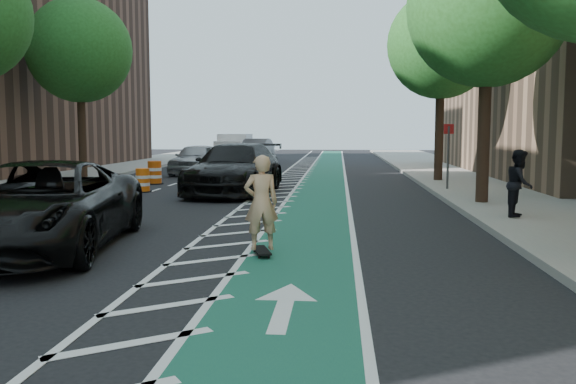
# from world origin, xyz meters

# --- Properties ---
(ground) EXTENTS (120.00, 120.00, 0.00)m
(ground) POSITION_xyz_m (0.00, 0.00, 0.00)
(ground) COLOR black
(ground) RESTS_ON ground
(bike_lane) EXTENTS (2.00, 90.00, 0.01)m
(bike_lane) POSITION_xyz_m (3.00, 10.00, 0.01)
(bike_lane) COLOR #164E45
(bike_lane) RESTS_ON ground
(buffer_strip) EXTENTS (1.40, 90.00, 0.01)m
(buffer_strip) POSITION_xyz_m (1.50, 10.00, 0.01)
(buffer_strip) COLOR silver
(buffer_strip) RESTS_ON ground
(sidewalk_right) EXTENTS (5.00, 90.00, 0.15)m
(sidewalk_right) POSITION_xyz_m (9.50, 10.00, 0.07)
(sidewalk_right) COLOR gray
(sidewalk_right) RESTS_ON ground
(curb_right) EXTENTS (0.12, 90.00, 0.16)m
(curb_right) POSITION_xyz_m (7.05, 10.00, 0.08)
(curb_right) COLOR gray
(curb_right) RESTS_ON ground
(curb_left) EXTENTS (0.12, 90.00, 0.16)m
(curb_left) POSITION_xyz_m (-7.05, 10.00, 0.08)
(curb_left) COLOR gray
(curb_left) RESTS_ON ground
(tree_r_c) EXTENTS (4.20, 4.20, 7.90)m
(tree_r_c) POSITION_xyz_m (7.90, 8.00, 5.77)
(tree_r_c) COLOR #382619
(tree_r_c) RESTS_ON ground
(tree_r_d) EXTENTS (4.20, 4.20, 7.90)m
(tree_r_d) POSITION_xyz_m (7.90, 16.00, 5.77)
(tree_r_d) COLOR #382619
(tree_r_d) RESTS_ON ground
(tree_l_d) EXTENTS (4.20, 4.20, 7.90)m
(tree_l_d) POSITION_xyz_m (-7.90, 16.00, 5.77)
(tree_l_d) COLOR #382619
(tree_l_d) RESTS_ON ground
(sign_post) EXTENTS (0.35, 0.08, 2.47)m
(sign_post) POSITION_xyz_m (7.60, 12.00, 1.35)
(sign_post) COLOR #4C4C4C
(sign_post) RESTS_ON ground
(skateboard) EXTENTS (0.46, 0.88, 0.11)m
(skateboard) POSITION_xyz_m (2.30, 0.47, 0.09)
(skateboard) COLOR black
(skateboard) RESTS_ON ground
(skateboarder) EXTENTS (0.71, 0.57, 1.71)m
(skateboarder) POSITION_xyz_m (2.30, 0.47, 0.97)
(skateboarder) COLOR tan
(skateboarder) RESTS_ON skateboard
(suv_near) EXTENTS (3.52, 6.36, 1.68)m
(suv_near) POSITION_xyz_m (-1.88, 0.59, 0.84)
(suv_near) COLOR black
(suv_near) RESTS_ON ground
(suv_far) EXTENTS (3.18, 6.42, 1.79)m
(suv_far) POSITION_xyz_m (0.00, 11.15, 0.90)
(suv_far) COLOR black
(suv_far) RESTS_ON ground
(car_silver) EXTENTS (2.22, 4.76, 1.58)m
(car_silver) POSITION_xyz_m (-3.58, 20.35, 0.79)
(car_silver) COLOR #A09FA5
(car_silver) RESTS_ON ground
(car_grey) EXTENTS (2.26, 5.12, 1.64)m
(car_grey) POSITION_xyz_m (-2.34, 33.68, 0.82)
(car_grey) COLOR slate
(car_grey) RESTS_ON ground
(pedestrian) EXTENTS (0.88, 0.98, 1.64)m
(pedestrian) POSITION_xyz_m (8.08, 4.88, 0.97)
(pedestrian) COLOR black
(pedestrian) RESTS_ON sidewalk_right
(box_truck) EXTENTS (2.22, 4.74, 1.96)m
(box_truck) POSITION_xyz_m (-4.19, 35.04, 0.90)
(box_truck) COLOR white
(box_truck) RESTS_ON ground
(barrel_a) EXTENTS (0.68, 0.68, 0.93)m
(barrel_a) POSITION_xyz_m (-3.80, 4.45, 0.44)
(barrel_a) COLOR #FF640D
(barrel_a) RESTS_ON ground
(barrel_b) EXTENTS (0.64, 0.64, 0.87)m
(barrel_b) POSITION_xyz_m (-3.46, 11.35, 0.41)
(barrel_b) COLOR orange
(barrel_b) RESTS_ON ground
(barrel_c) EXTENTS (0.71, 0.71, 0.97)m
(barrel_c) POSITION_xyz_m (-4.00, 14.58, 0.46)
(barrel_c) COLOR #D6500B
(barrel_c) RESTS_ON ground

